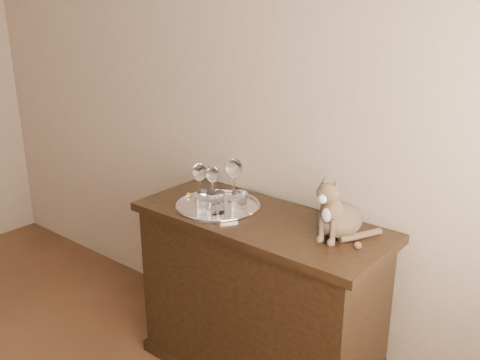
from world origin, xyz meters
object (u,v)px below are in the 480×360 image
at_px(tumbler_c, 239,200).
at_px(sideboard, 259,299).
at_px(tray, 218,207).
at_px(wine_glass_a, 213,183).
at_px(tumbler_a, 216,202).
at_px(wine_glass_c, 200,182).
at_px(wine_glass_b, 234,180).
at_px(tumbler_b, 206,201).
at_px(cat, 340,204).

bearing_deg(tumbler_c, sideboard, -3.45).
xyz_separation_m(tray, tumbler_c, (0.10, 0.04, 0.05)).
bearing_deg(sideboard, wine_glass_a, 176.96).
xyz_separation_m(wine_glass_a, tumbler_c, (0.17, -0.01, -0.05)).
relative_size(tray, tumbler_a, 4.14).
relative_size(wine_glass_c, tumbler_c, 2.29).
bearing_deg(tray, tumbler_c, 20.53).
distance_m(wine_glass_b, wine_glass_c, 0.17).
bearing_deg(tumbler_c, wine_glass_a, 177.25).
height_order(wine_glass_b, tumbler_b, wine_glass_b).
relative_size(sideboard, tray, 3.00).
bearing_deg(tumbler_c, tray, -159.47).
distance_m(wine_glass_a, tumbler_c, 0.18).
relative_size(tray, tumbler_b, 4.07).
bearing_deg(wine_glass_a, tray, -32.14).
height_order(wine_glass_a, tumbler_a, wine_glass_a).
xyz_separation_m(tray, tumbler_b, (0.00, -0.08, 0.05)).
height_order(tumbler_a, tumbler_b, tumbler_b).
xyz_separation_m(wine_glass_b, tumbler_a, (0.03, -0.17, -0.06)).
bearing_deg(sideboard, cat, 9.33).
height_order(sideboard, wine_glass_b, wine_glass_b).
relative_size(tumbler_a, tumbler_c, 1.17).
bearing_deg(wine_glass_b, wine_glass_a, -142.76).
xyz_separation_m(sideboard, tumbler_a, (-0.18, -0.09, 0.48)).
xyz_separation_m(wine_glass_b, cat, (0.58, -0.02, 0.03)).
xyz_separation_m(tumbler_a, cat, (0.55, 0.15, 0.08)).
distance_m(tumbler_b, cat, 0.62).
distance_m(sideboard, tumbler_a, 0.52).
bearing_deg(tumbler_a, tray, 123.55).
bearing_deg(tumbler_b, wine_glass_c, 145.29).
bearing_deg(tray, wine_glass_a, 147.86).
bearing_deg(tumbler_b, sideboard, 27.05).
xyz_separation_m(tumbler_a, tumbler_b, (-0.04, -0.02, 0.00)).
height_order(wine_glass_a, tumbler_b, wine_glass_a).
height_order(tumbler_b, tumbler_c, tumbler_b).
distance_m(wine_glass_c, tumbler_c, 0.23).
bearing_deg(cat, tumbler_b, -162.76).
xyz_separation_m(tray, wine_glass_b, (0.01, 0.11, 0.11)).
xyz_separation_m(wine_glass_a, wine_glass_c, (-0.04, -0.05, 0.01)).
xyz_separation_m(wine_glass_b, tumbler_b, (-0.01, -0.19, -0.06)).
bearing_deg(tumbler_a, wine_glass_c, 158.49).
xyz_separation_m(sideboard, tray, (-0.23, -0.03, 0.43)).
bearing_deg(tumbler_c, wine_glass_c, -169.83).
xyz_separation_m(wine_glass_b, tumbler_c, (0.09, -0.07, -0.06)).
height_order(wine_glass_c, tumbler_c, wine_glass_c).
bearing_deg(tumbler_b, tumbler_a, 28.98).
distance_m(wine_glass_a, wine_glass_c, 0.06).
bearing_deg(tumbler_a, cat, 15.49).
height_order(wine_glass_b, wine_glass_c, wine_glass_b).
height_order(tumbler_b, cat, cat).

